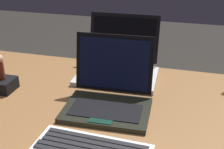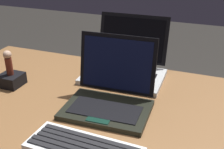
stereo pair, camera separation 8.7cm
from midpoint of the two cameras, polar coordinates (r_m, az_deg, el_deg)
name	(u,v)px [view 1 (the left image)]	position (r m, az deg, el deg)	size (l,w,h in m)	color
desk	(114,135)	(1.07, -2.02, -11.73)	(1.52, 0.78, 0.74)	brown
laptop_front	(109,95)	(1.00, -3.07, -4.00)	(0.29, 0.25, 0.23)	black
laptop_rear	(119,65)	(1.23, -0.67, 1.84)	(0.33, 0.29, 0.23)	#B4B5B4
figurine_stand	(3,85)	(1.21, -22.34, -1.89)	(0.09, 0.09, 0.05)	black
figurine	(0,66)	(1.18, -22.95, 1.48)	(0.03, 0.03, 0.10)	#5D2217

